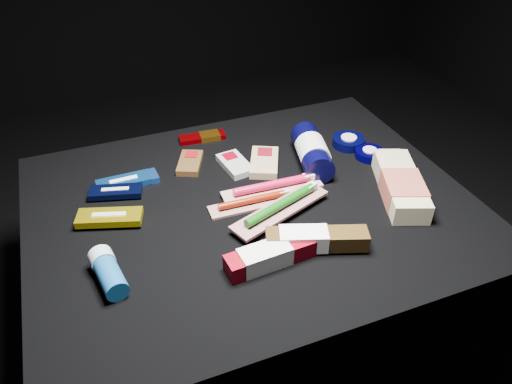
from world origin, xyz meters
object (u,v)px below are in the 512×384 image
object	(u,v)px
lotion_bottle	(312,152)
toothpaste_carton_red	(273,255)
bodywash_bottle	(401,186)
deodorant_stick	(108,272)

from	to	relation	value
lotion_bottle	toothpaste_carton_red	distance (m)	0.37
lotion_bottle	bodywash_bottle	world-z (taller)	lotion_bottle
deodorant_stick	toothpaste_carton_red	bearing A→B (deg)	-21.56
bodywash_bottle	deodorant_stick	distance (m)	0.66
deodorant_stick	bodywash_bottle	bearing A→B (deg)	-6.64
lotion_bottle	toothpaste_carton_red	bearing A→B (deg)	-114.52
lotion_bottle	bodywash_bottle	size ratio (longest dim) A/B	0.93
bodywash_bottle	toothpaste_carton_red	world-z (taller)	bodywash_bottle
lotion_bottle	toothpaste_carton_red	world-z (taller)	lotion_bottle
bodywash_bottle	toothpaste_carton_red	xyz separation A→B (m)	(-0.36, -0.10, -0.00)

